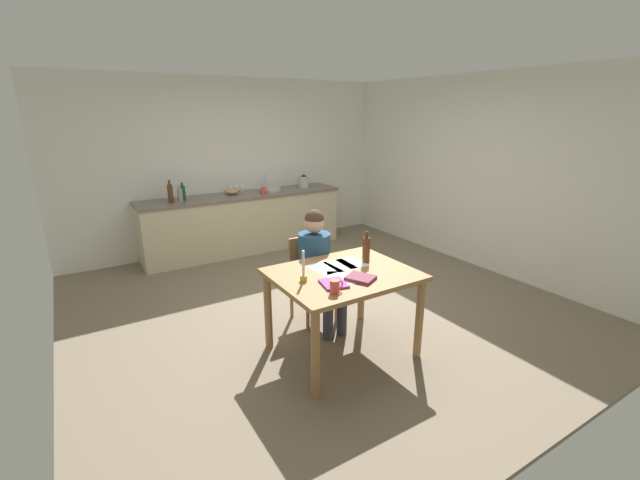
{
  "coord_description": "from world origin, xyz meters",
  "views": [
    {
      "loc": [
        -2.26,
        -3.65,
        2.1
      ],
      "look_at": [
        -0.15,
        -0.25,
        0.85
      ],
      "focal_mm": 23.18,
      "sensor_mm": 36.0,
      "label": 1
    }
  ],
  "objects_px": {
    "chair_at_table": "(311,275)",
    "teacup_on_counter": "(263,190)",
    "stovetop_kettle": "(304,181)",
    "wine_bottle_on_table": "(366,249)",
    "mixing_bowl": "(231,191)",
    "person_seated": "(318,261)",
    "bottle_oil": "(170,193)",
    "wine_glass_back_left": "(231,186)",
    "dining_table": "(343,285)",
    "book_cookery": "(361,278)",
    "bottle_wine_red": "(183,193)",
    "sink_unit": "(270,190)",
    "candlestick": "(303,273)",
    "wine_glass_by_kettle": "(236,186)",
    "wine_glass_near_sink": "(242,185)",
    "book_magazine": "(334,284)",
    "bottle_vinegar": "(180,195)",
    "coffee_mug": "(335,286)"
  },
  "relations": [
    {
      "from": "chair_at_table",
      "to": "teacup_on_counter",
      "type": "xyz_separation_m",
      "value": [
        0.54,
        2.32,
        0.47
      ]
    },
    {
      "from": "stovetop_kettle",
      "to": "wine_bottle_on_table",
      "type": "bearing_deg",
      "value": -109.57
    },
    {
      "from": "mixing_bowl",
      "to": "person_seated",
      "type": "bearing_deg",
      "value": -92.25
    },
    {
      "from": "person_seated",
      "to": "mixing_bowl",
      "type": "relative_size",
      "value": 5.76
    },
    {
      "from": "bottle_oil",
      "to": "stovetop_kettle",
      "type": "xyz_separation_m",
      "value": [
        2.14,
        0.07,
        -0.03
      ]
    },
    {
      "from": "wine_glass_back_left",
      "to": "bottle_oil",
      "type": "bearing_deg",
      "value": -166.76
    },
    {
      "from": "chair_at_table",
      "to": "person_seated",
      "type": "xyz_separation_m",
      "value": [
        0.0,
        -0.15,
        0.19
      ]
    },
    {
      "from": "dining_table",
      "to": "chair_at_table",
      "type": "height_order",
      "value": "chair_at_table"
    },
    {
      "from": "book_cookery",
      "to": "teacup_on_counter",
      "type": "bearing_deg",
      "value": 52.14
    },
    {
      "from": "bottle_wine_red",
      "to": "mixing_bowl",
      "type": "bearing_deg",
      "value": 5.39
    },
    {
      "from": "chair_at_table",
      "to": "sink_unit",
      "type": "xyz_separation_m",
      "value": [
        0.72,
        2.47,
        0.44
      ]
    },
    {
      "from": "mixing_bowl",
      "to": "teacup_on_counter",
      "type": "bearing_deg",
      "value": -25.72
    },
    {
      "from": "chair_at_table",
      "to": "candlestick",
      "type": "height_order",
      "value": "candlestick"
    },
    {
      "from": "mixing_bowl",
      "to": "wine_glass_by_kettle",
      "type": "height_order",
      "value": "wine_glass_by_kettle"
    },
    {
      "from": "wine_bottle_on_table",
      "to": "wine_glass_near_sink",
      "type": "distance_m",
      "value": 3.24
    },
    {
      "from": "book_magazine",
      "to": "teacup_on_counter",
      "type": "distance_m",
      "value": 3.33
    },
    {
      "from": "person_seated",
      "to": "candlestick",
      "type": "distance_m",
      "value": 0.75
    },
    {
      "from": "wine_bottle_on_table",
      "to": "wine_glass_back_left",
      "type": "xyz_separation_m",
      "value": [
        -0.09,
        3.24,
        0.11
      ]
    },
    {
      "from": "candlestick",
      "to": "bottle_wine_red",
      "type": "height_order",
      "value": "bottle_wine_red"
    },
    {
      "from": "bottle_vinegar",
      "to": "wine_bottle_on_table",
      "type": "bearing_deg",
      "value": -72.89
    },
    {
      "from": "book_cookery",
      "to": "sink_unit",
      "type": "relative_size",
      "value": 0.61
    },
    {
      "from": "candlestick",
      "to": "sink_unit",
      "type": "height_order",
      "value": "sink_unit"
    },
    {
      "from": "wine_bottle_on_table",
      "to": "stovetop_kettle",
      "type": "bearing_deg",
      "value": 70.43
    },
    {
      "from": "bottle_wine_red",
      "to": "teacup_on_counter",
      "type": "height_order",
      "value": "bottle_wine_red"
    },
    {
      "from": "bottle_oil",
      "to": "wine_glass_near_sink",
      "type": "height_order",
      "value": "bottle_oil"
    },
    {
      "from": "book_magazine",
      "to": "bottle_oil",
      "type": "distance_m",
      "value": 3.34
    },
    {
      "from": "bottle_vinegar",
      "to": "book_cookery",
      "type": "bearing_deg",
      "value": -79.26
    },
    {
      "from": "person_seated",
      "to": "bottle_wine_red",
      "type": "bearing_deg",
      "value": 103.61
    },
    {
      "from": "bottle_wine_red",
      "to": "wine_glass_near_sink",
      "type": "relative_size",
      "value": 1.63
    },
    {
      "from": "mixing_bowl",
      "to": "wine_glass_near_sink",
      "type": "xyz_separation_m",
      "value": [
        0.21,
        0.09,
        0.06
      ]
    },
    {
      "from": "bottle_oil",
      "to": "wine_glass_back_left",
      "type": "relative_size",
      "value": 2.01
    },
    {
      "from": "dining_table",
      "to": "teacup_on_counter",
      "type": "bearing_deg",
      "value": 78.23
    },
    {
      "from": "candlestick",
      "to": "mixing_bowl",
      "type": "xyz_separation_m",
      "value": [
        0.58,
        3.23,
        0.1
      ]
    },
    {
      "from": "wine_glass_near_sink",
      "to": "wine_glass_back_left",
      "type": "xyz_separation_m",
      "value": [
        -0.18,
        0.0,
        0.0
      ]
    },
    {
      "from": "teacup_on_counter",
      "to": "candlestick",
      "type": "bearing_deg",
      "value": -108.58
    },
    {
      "from": "person_seated",
      "to": "wine_glass_by_kettle",
      "type": "xyz_separation_m",
      "value": [
        0.22,
        2.77,
        0.33
      ]
    },
    {
      "from": "chair_at_table",
      "to": "mixing_bowl",
      "type": "height_order",
      "value": "mixing_bowl"
    },
    {
      "from": "book_cookery",
      "to": "candlestick",
      "type": "bearing_deg",
      "value": 124.76
    },
    {
      "from": "book_magazine",
      "to": "book_cookery",
      "type": "bearing_deg",
      "value": 4.73
    },
    {
      "from": "bottle_wine_red",
      "to": "chair_at_table",
      "type": "bearing_deg",
      "value": -75.61
    },
    {
      "from": "chair_at_table",
      "to": "wine_glass_back_left",
      "type": "height_order",
      "value": "wine_glass_back_left"
    },
    {
      "from": "bottle_vinegar",
      "to": "wine_glass_by_kettle",
      "type": "xyz_separation_m",
      "value": [
        0.91,
        0.25,
        0.01
      ]
    },
    {
      "from": "chair_at_table",
      "to": "mixing_bowl",
      "type": "bearing_deg",
      "value": 87.62
    },
    {
      "from": "book_magazine",
      "to": "wine_glass_near_sink",
      "type": "relative_size",
      "value": 1.42
    },
    {
      "from": "coffee_mug",
      "to": "bottle_oil",
      "type": "distance_m",
      "value": 3.46
    },
    {
      "from": "stovetop_kettle",
      "to": "teacup_on_counter",
      "type": "relative_size",
      "value": 1.83
    },
    {
      "from": "bottle_oil",
      "to": "bottle_vinegar",
      "type": "xyz_separation_m",
      "value": [
        0.12,
        -0.03,
        -0.03
      ]
    },
    {
      "from": "bottle_wine_red",
      "to": "mixing_bowl",
      "type": "distance_m",
      "value": 0.74
    },
    {
      "from": "chair_at_table",
      "to": "stovetop_kettle",
      "type": "bearing_deg",
      "value": 61.75
    },
    {
      "from": "wine_glass_near_sink",
      "to": "bottle_vinegar",
      "type": "bearing_deg",
      "value": -166.14
    }
  ]
}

